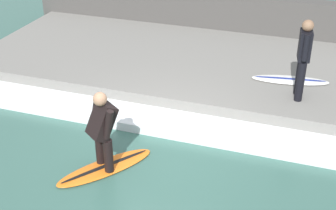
# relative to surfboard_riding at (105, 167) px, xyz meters

# --- Properties ---
(ground_plane) EXTENTS (28.00, 28.00, 0.00)m
(ground_plane) POSITION_rel_surfboard_riding_xyz_m (0.65, -0.71, -0.03)
(ground_plane) COLOR #386056
(concrete_ledge) EXTENTS (4.40, 11.32, 0.42)m
(concrete_ledge) POSITION_rel_surfboard_riding_xyz_m (4.32, -0.71, 0.18)
(concrete_ledge) COLOR slate
(concrete_ledge) RESTS_ON ground_plane
(back_wall) EXTENTS (0.50, 11.89, 1.42)m
(back_wall) POSITION_rel_surfboard_riding_xyz_m (6.77, -0.71, 0.68)
(back_wall) COLOR #474442
(back_wall) RESTS_ON ground_plane
(wave_foam_crest) EXTENTS (0.86, 10.76, 0.18)m
(wave_foam_crest) POSITION_rel_surfboard_riding_xyz_m (1.69, -0.71, 0.06)
(wave_foam_crest) COLOR silver
(wave_foam_crest) RESTS_ON ground_plane
(surfboard_riding) EXTENTS (1.79, 1.50, 0.07)m
(surfboard_riding) POSITION_rel_surfboard_riding_xyz_m (0.00, 0.00, 0.00)
(surfboard_riding) COLOR orange
(surfboard_riding) RESTS_ON ground_plane
(surfer_riding) EXTENTS (0.62, 0.60, 1.46)m
(surfer_riding) POSITION_rel_surfboard_riding_xyz_m (0.00, 0.00, 0.84)
(surfer_riding) COLOR black
(surfer_riding) RESTS_ON surfboard_riding
(surfer_waiting_near) EXTENTS (0.56, 0.28, 1.67)m
(surfer_waiting_near) POSITION_rel_surfboard_riding_xyz_m (3.05, -3.00, 1.33)
(surfer_waiting_near) COLOR black
(surfer_waiting_near) RESTS_ON concrete_ledge
(surfboard_waiting_near) EXTENTS (0.72, 1.75, 0.07)m
(surfboard_waiting_near) POSITION_rel_surfboard_riding_xyz_m (3.76, -2.78, 0.42)
(surfboard_waiting_near) COLOR white
(surfboard_waiting_near) RESTS_ON concrete_ledge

